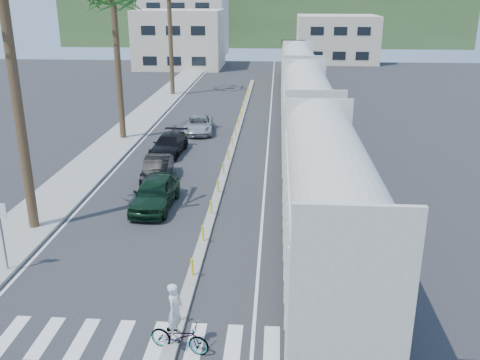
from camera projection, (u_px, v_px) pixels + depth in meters
name	position (u px, v px, depth m)	size (l,w,h in m)	color
ground	(184.00, 308.00, 18.61)	(140.00, 140.00, 0.00)	#28282B
sidewalk	(131.00, 128.00, 42.66)	(3.00, 90.00, 0.15)	gray
rails	(300.00, 123.00, 44.61)	(1.56, 100.00, 0.06)	black
median	(232.00, 148.00, 37.36)	(0.45, 60.00, 0.85)	gray
crosswalk	(173.00, 343.00, 16.73)	(14.00, 2.20, 0.01)	silver
lane_markings	(210.00, 131.00, 42.27)	(9.42, 90.00, 0.01)	silver
freight_train	(304.00, 102.00, 38.55)	(3.00, 60.94, 5.85)	beige
street_sign	(1.00, 226.00, 20.32)	(0.60, 0.08, 3.00)	slate
buildings	(219.00, 32.00, 84.98)	(38.00, 27.00, 10.00)	beige
hillside	(264.00, 14.00, 110.67)	(80.00, 20.00, 12.00)	#385628
car_lead	(155.00, 193.00, 27.01)	(2.02, 4.73, 1.59)	black
car_second	(157.00, 169.00, 31.00)	(1.72, 4.21, 1.36)	black
car_third	(169.00, 145.00, 35.96)	(2.17, 4.73, 1.34)	black
car_rear	(199.00, 125.00, 41.50)	(2.52, 4.75, 1.27)	#B4B7BA
cyclist	(179.00, 330.00, 16.17)	(1.57, 2.23, 2.30)	#9EA0A5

